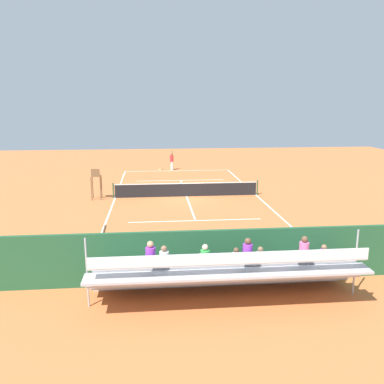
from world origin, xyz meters
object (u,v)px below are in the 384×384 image
Objects in this scene: bleacher_stand at (226,272)px; tennis_ball_near at (180,175)px; tennis_net at (187,189)px; umpire_chair at (96,181)px; line_judge at (103,249)px; equipment_bag at (237,269)px; courtside_bench at (278,257)px; tennis_racket at (160,170)px; tennis_player at (172,160)px.

bleacher_stand reaches higher than tennis_ball_near.
tennis_net is 8.66m from tennis_ball_near.
line_judge is (-1.90, 12.63, -0.30)m from umpire_chair.
equipment_bag is 5.25m from line_judge.
courtside_bench reaches higher than tennis_racket.
equipment_bag is (1.65, 0.13, -0.38)m from courtside_bench.
equipment_bag is at bearing 118.33° from umpire_chair.
umpire_chair reaches higher than equipment_bag.
bleacher_stand is at bearing 89.87° from tennis_ball_near.
umpire_chair is at bearing -67.45° from bleacher_stand.
equipment_bag is 13.64× the size of tennis_ball_near.
umpire_chair is 1.11× the size of tennis_player.
tennis_racket is at bearing -80.60° from courtside_bench.
tennis_racket is 3.59m from tennis_ball_near.
tennis_player is at bearing -115.95° from umpire_chair.
tennis_ball_near is (-1.73, 3.14, 0.02)m from tennis_racket.
bleacher_stand is at bearing 91.18° from tennis_player.
tennis_player is 3.37× the size of tennis_racket.
tennis_net reaches higher than tennis_racket.
line_judge is at bearing 83.84° from tennis_racket.
tennis_racket is at bearing -96.16° from line_judge.
bleacher_stand is at bearing 112.55° from umpire_chair.
line_judge is at bearing -5.26° from equipment_bag.
line_judge reaches higher than courtside_bench.
line_judge reaches higher than equipment_bag.
courtside_bench is 3.15× the size of tennis_racket.
equipment_bag reaches higher than tennis_racket.
bleacher_stand is 10.07× the size of equipment_bag.
equipment_bag is at bearing 93.15° from tennis_player.
tennis_player reaches higher than tennis_net.
courtside_bench is at bearing 100.75° from tennis_net.
tennis_player is at bearing -87.50° from tennis_net.
umpire_chair is 15.65m from courtside_bench.
bleacher_stand is at bearing 150.81° from line_judge.
umpire_chair reaches higher than line_judge.
bleacher_stand is at bearing 40.16° from courtside_bench.
tennis_racket is (4.15, -25.06, -0.54)m from courtside_bench.
tennis_net is 5.35× the size of line_judge.
courtside_bench is at bearing 96.28° from tennis_ball_near.
tennis_racket is (1.13, -0.36, -1.00)m from tennis_player.
tennis_player reaches higher than tennis_racket.
tennis_ball_near is at bearing 118.90° from tennis_racket.
line_judge is (5.16, -0.48, 0.84)m from equipment_bag.
line_judge reaches higher than tennis_ball_near.
courtside_bench is (-2.47, -2.08, -0.41)m from bleacher_stand.
equipment_bag is (-7.07, 13.11, -1.13)m from umpire_chair.
bleacher_stand reaches higher than line_judge.
bleacher_stand is 4.23× the size of umpire_chair.
line_judge is at bearing 78.46° from tennis_ball_near.
umpire_chair is 13.03m from tennis_player.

